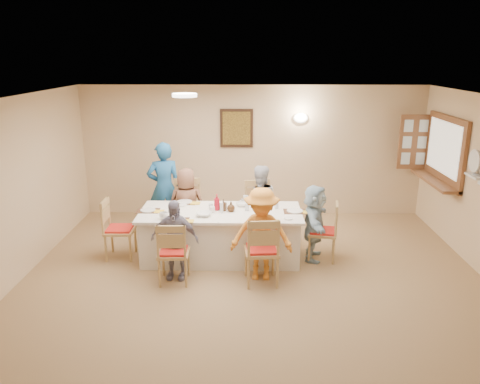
{
  "coord_description": "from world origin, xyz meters",
  "views": [
    {
      "loc": [
        -0.09,
        -5.33,
        3.02
      ],
      "look_at": [
        -0.2,
        1.4,
        1.05
      ],
      "focal_mm": 35.0,
      "sensor_mm": 36.0,
      "label": 1
    }
  ],
  "objects_px": {
    "diner_right_end": "(314,222)",
    "chair_front_left": "(174,251)",
    "diner_front_left": "(175,240)",
    "desk_fan": "(477,166)",
    "diner_back_left": "(187,205)",
    "caregiver": "(164,187)",
    "serving_hatch": "(445,150)",
    "dining_table": "(221,235)",
    "chair_back_left": "(188,210)",
    "condiment_ketchup": "(217,202)",
    "chair_front_right": "(262,249)",
    "chair_right_end": "(322,231)",
    "chair_left_end": "(120,229)",
    "chair_back_right": "(259,211)",
    "diner_back_right": "(259,204)",
    "diner_front_right": "(261,234)"
  },
  "relations": [
    {
      "from": "diner_right_end",
      "to": "chair_front_left",
      "type": "bearing_deg",
      "value": 121.18
    },
    {
      "from": "diner_front_left",
      "to": "diner_right_end",
      "type": "bearing_deg",
      "value": 24.01
    },
    {
      "from": "desk_fan",
      "to": "diner_right_end",
      "type": "height_order",
      "value": "desk_fan"
    },
    {
      "from": "diner_back_left",
      "to": "caregiver",
      "type": "height_order",
      "value": "caregiver"
    },
    {
      "from": "serving_hatch",
      "to": "dining_table",
      "type": "xyz_separation_m",
      "value": [
        -3.7,
        -1.05,
        -1.12
      ]
    },
    {
      "from": "chair_back_left",
      "to": "condiment_ketchup",
      "type": "distance_m",
      "value": 0.99
    },
    {
      "from": "chair_front_left",
      "to": "serving_hatch",
      "type": "bearing_deg",
      "value": -158.2
    },
    {
      "from": "chair_front_right",
      "to": "chair_right_end",
      "type": "relative_size",
      "value": 1.08
    },
    {
      "from": "dining_table",
      "to": "chair_right_end",
      "type": "distance_m",
      "value": 1.55
    },
    {
      "from": "chair_left_end",
      "to": "diner_right_end",
      "type": "distance_m",
      "value": 2.97
    },
    {
      "from": "chair_back_right",
      "to": "chair_left_end",
      "type": "relative_size",
      "value": 1.06
    },
    {
      "from": "chair_front_left",
      "to": "condiment_ketchup",
      "type": "distance_m",
      "value": 1.1
    },
    {
      "from": "desk_fan",
      "to": "chair_front_right",
      "type": "distance_m",
      "value": 3.21
    },
    {
      "from": "dining_table",
      "to": "chair_left_end",
      "type": "relative_size",
      "value": 2.6
    },
    {
      "from": "desk_fan",
      "to": "diner_back_left",
      "type": "distance_m",
      "value": 4.4
    },
    {
      "from": "chair_back_left",
      "to": "diner_back_left",
      "type": "distance_m",
      "value": 0.17
    },
    {
      "from": "chair_back_right",
      "to": "chair_front_left",
      "type": "xyz_separation_m",
      "value": [
        -1.2,
        -1.6,
        -0.04
      ]
    },
    {
      "from": "chair_back_left",
      "to": "diner_back_left",
      "type": "xyz_separation_m",
      "value": [
        0.0,
        -0.12,
        0.12
      ]
    },
    {
      "from": "chair_left_end",
      "to": "diner_front_left",
      "type": "height_order",
      "value": "diner_front_left"
    },
    {
      "from": "desk_fan",
      "to": "serving_hatch",
      "type": "bearing_deg",
      "value": 85.34
    },
    {
      "from": "dining_table",
      "to": "diner_back_right",
      "type": "relative_size",
      "value": 1.85
    },
    {
      "from": "diner_front_left",
      "to": "diner_right_end",
      "type": "relative_size",
      "value": 0.97
    },
    {
      "from": "diner_back_right",
      "to": "diner_right_end",
      "type": "relative_size",
      "value": 1.12
    },
    {
      "from": "diner_front_left",
      "to": "diner_front_right",
      "type": "xyz_separation_m",
      "value": [
        1.2,
        0.0,
        0.09
      ]
    },
    {
      "from": "desk_fan",
      "to": "caregiver",
      "type": "height_order",
      "value": "desk_fan"
    },
    {
      "from": "chair_left_end",
      "to": "condiment_ketchup",
      "type": "xyz_separation_m",
      "value": [
        1.49,
        0.06,
        0.42
      ]
    },
    {
      "from": "desk_fan",
      "to": "diner_front_left",
      "type": "bearing_deg",
      "value": -174.83
    },
    {
      "from": "chair_right_end",
      "to": "chair_front_left",
      "type": "bearing_deg",
      "value": -59.39
    },
    {
      "from": "desk_fan",
      "to": "chair_left_end",
      "type": "relative_size",
      "value": 0.32
    },
    {
      "from": "serving_hatch",
      "to": "diner_back_left",
      "type": "relative_size",
      "value": 1.19
    },
    {
      "from": "caregiver",
      "to": "diner_front_left",
      "type": "bearing_deg",
      "value": 88.81
    },
    {
      "from": "chair_front_left",
      "to": "diner_right_end",
      "type": "xyz_separation_m",
      "value": [
        2.02,
        0.8,
        0.14
      ]
    },
    {
      "from": "caregiver",
      "to": "chair_back_right",
      "type": "bearing_deg",
      "value": 153.02
    },
    {
      "from": "chair_back_right",
      "to": "diner_back_right",
      "type": "bearing_deg",
      "value": -97.23
    },
    {
      "from": "serving_hatch",
      "to": "desk_fan",
      "type": "bearing_deg",
      "value": -94.66
    },
    {
      "from": "chair_front_right",
      "to": "caregiver",
      "type": "xyz_separation_m",
      "value": [
        -1.65,
        1.95,
        0.31
      ]
    },
    {
      "from": "chair_back_right",
      "to": "chair_front_left",
      "type": "height_order",
      "value": "chair_back_right"
    },
    {
      "from": "chair_front_left",
      "to": "chair_right_end",
      "type": "relative_size",
      "value": 0.99
    },
    {
      "from": "dining_table",
      "to": "chair_back_left",
      "type": "bearing_deg",
      "value": 126.87
    },
    {
      "from": "chair_back_right",
      "to": "chair_front_left",
      "type": "distance_m",
      "value": 2.0
    },
    {
      "from": "diner_right_end",
      "to": "caregiver",
      "type": "distance_m",
      "value": 2.73
    },
    {
      "from": "dining_table",
      "to": "serving_hatch",
      "type": "bearing_deg",
      "value": 15.82
    },
    {
      "from": "serving_hatch",
      "to": "diner_front_left",
      "type": "xyz_separation_m",
      "value": [
        -4.3,
        -1.73,
        -0.93
      ]
    },
    {
      "from": "desk_fan",
      "to": "chair_right_end",
      "type": "bearing_deg",
      "value": 171.64
    },
    {
      "from": "serving_hatch",
      "to": "chair_front_left",
      "type": "relative_size",
      "value": 1.66
    },
    {
      "from": "chair_left_end",
      "to": "diner_right_end",
      "type": "height_order",
      "value": "diner_right_end"
    },
    {
      "from": "caregiver",
      "to": "chair_front_left",
      "type": "bearing_deg",
      "value": 87.99
    },
    {
      "from": "serving_hatch",
      "to": "chair_left_end",
      "type": "relative_size",
      "value": 1.6
    },
    {
      "from": "dining_table",
      "to": "diner_back_right",
      "type": "height_order",
      "value": "diner_back_right"
    },
    {
      "from": "serving_hatch",
      "to": "chair_right_end",
      "type": "height_order",
      "value": "serving_hatch"
    }
  ]
}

